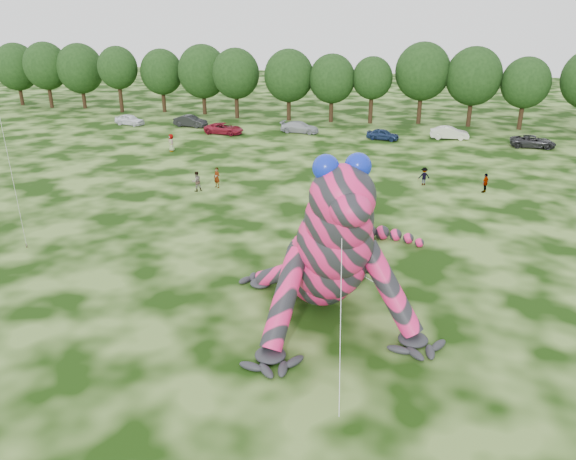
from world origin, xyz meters
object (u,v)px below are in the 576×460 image
(spectator_2, at_px, (424,176))
(spectator_1, at_px, (197,181))
(tree_8, at_px, (332,88))
(car_0, at_px, (130,120))
(tree_4, at_px, (162,81))
(tree_9, at_px, (372,90))
(tree_6, at_px, (236,83))
(car_5, at_px, (449,133))
(tree_1, at_px, (47,75))
(tree_7, at_px, (289,85))
(car_2, at_px, (224,129))
(tree_12, at_px, (524,94))
(tree_5, at_px, (203,80))
(spectator_3, at_px, (485,183))
(tree_3, at_px, (119,80))
(car_1, at_px, (190,121))
(inflatable_gecko, at_px, (317,217))
(car_3, at_px, (300,127))
(tree_2, at_px, (81,76))
(car_4, at_px, (383,134))
(spectator_0, at_px, (217,178))
(tree_0, at_px, (18,74))
(car_6, at_px, (533,141))
(spectator_5, at_px, (339,232))
(tree_11, at_px, (473,87))

(spectator_2, xyz_separation_m, spectator_1, (-18.62, -6.43, 0.07))
(tree_8, bearing_deg, car_0, -161.34)
(tree_4, xyz_separation_m, tree_9, (30.71, -1.37, -0.19))
(tree_6, xyz_separation_m, car_5, (28.77, -6.97, -4.02))
(tree_1, relative_size, tree_4, 1.08)
(tree_7, distance_m, car_2, 12.79)
(tree_1, height_order, car_5, tree_1)
(tree_12, distance_m, spectator_1, 45.55)
(tree_5, distance_m, spectator_3, 47.27)
(tree_3, height_order, car_2, tree_3)
(tree_3, xyz_separation_m, car_1, (14.31, -7.86, -3.99))
(inflatable_gecko, relative_size, tree_1, 1.81)
(tree_6, distance_m, car_3, 13.86)
(tree_1, height_order, spectator_2, tree_1)
(inflatable_gecko, height_order, tree_6, tree_6)
(tree_4, distance_m, tree_6, 12.26)
(tree_9, distance_m, car_5, 13.20)
(car_3, distance_m, car_5, 18.00)
(tree_2, relative_size, tree_6, 1.02)
(tree_2, height_order, tree_4, tree_2)
(inflatable_gecko, distance_m, tree_7, 50.64)
(tree_6, bearing_deg, tree_5, 162.54)
(tree_4, bearing_deg, tree_2, 179.79)
(car_2, distance_m, car_4, 19.29)
(spectator_0, bearing_deg, car_0, 157.42)
(tree_3, distance_m, tree_4, 6.30)
(tree_1, bearing_deg, tree_0, 169.21)
(spectator_3, bearing_deg, tree_4, -95.79)
(tree_12, distance_m, spectator_2, 30.15)
(tree_4, bearing_deg, spectator_2, -36.80)
(tree_4, bearing_deg, car_0, -90.31)
(tree_3, relative_size, tree_9, 1.09)
(tree_6, bearing_deg, car_6, -13.68)
(tree_7, relative_size, spectator_2, 6.00)
(tree_7, distance_m, spectator_0, 32.09)
(car_6, bearing_deg, tree_6, 76.07)
(tree_4, distance_m, tree_7, 19.65)
(inflatable_gecko, distance_m, car_5, 42.60)
(tree_9, relative_size, spectator_1, 5.06)
(car_5, bearing_deg, tree_0, 77.83)
(tree_6, distance_m, car_4, 23.48)
(car_6, xyz_separation_m, spectator_5, (-16.63, -32.25, 0.15))
(tree_4, distance_m, spectator_3, 52.63)
(tree_11, distance_m, car_6, 13.18)
(car_5, bearing_deg, tree_8, 60.84)
(car_4, bearing_deg, spectator_1, 161.00)
(tree_8, height_order, car_3, tree_8)
(tree_5, bearing_deg, spectator_1, -69.26)
(tree_3, bearing_deg, car_6, -9.71)
(tree_6, height_order, car_2, tree_6)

